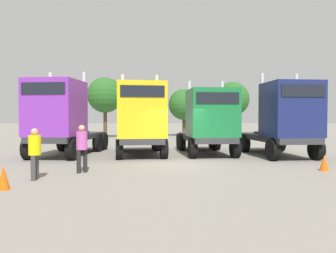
{
  "coord_description": "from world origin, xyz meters",
  "views": [
    {
      "loc": [
        -1.03,
        -14.08,
        2.06
      ],
      "look_at": [
        -0.44,
        3.65,
        1.56
      ],
      "focal_mm": 33.81,
      "sensor_mm": 36.0,
      "label": 1
    }
  ],
  "objects_px": {
    "semi_truck_green": "(209,121)",
    "traffic_cone_near": "(324,163)",
    "semi_truck_purple": "(61,117)",
    "visitor_with_camera": "(82,145)",
    "semi_truck_yellow": "(141,119)",
    "visitor_in_hivis": "(35,150)",
    "semi_truck_navy": "(284,120)",
    "traffic_cone_far": "(3,178)"
  },
  "relations": [
    {
      "from": "semi_truck_green",
      "to": "visitor_in_hivis",
      "type": "relative_size",
      "value": 3.74
    },
    {
      "from": "semi_truck_navy",
      "to": "traffic_cone_near",
      "type": "xyz_separation_m",
      "value": [
        -0.07,
        -4.1,
        -1.65
      ]
    },
    {
      "from": "semi_truck_yellow",
      "to": "visitor_in_hivis",
      "type": "xyz_separation_m",
      "value": [
        -3.17,
        -6.2,
        -1.01
      ]
    },
    {
      "from": "visitor_with_camera",
      "to": "traffic_cone_near",
      "type": "distance_m",
      "value": 9.3
    },
    {
      "from": "traffic_cone_far",
      "to": "semi_truck_navy",
      "type": "bearing_deg",
      "value": 32.43
    },
    {
      "from": "semi_truck_navy",
      "to": "semi_truck_green",
      "type": "bearing_deg",
      "value": -109.75
    },
    {
      "from": "semi_truck_purple",
      "to": "semi_truck_green",
      "type": "distance_m",
      "value": 7.85
    },
    {
      "from": "semi_truck_green",
      "to": "semi_truck_navy",
      "type": "height_order",
      "value": "semi_truck_navy"
    },
    {
      "from": "semi_truck_purple",
      "to": "semi_truck_yellow",
      "type": "height_order",
      "value": "semi_truck_purple"
    },
    {
      "from": "semi_truck_yellow",
      "to": "traffic_cone_near",
      "type": "bearing_deg",
      "value": 50.86
    },
    {
      "from": "visitor_in_hivis",
      "to": "traffic_cone_far",
      "type": "distance_m",
      "value": 1.6
    },
    {
      "from": "traffic_cone_near",
      "to": "traffic_cone_far",
      "type": "relative_size",
      "value": 0.89
    },
    {
      "from": "semi_truck_green",
      "to": "traffic_cone_far",
      "type": "distance_m",
      "value": 10.84
    },
    {
      "from": "semi_truck_green",
      "to": "visitor_with_camera",
      "type": "relative_size",
      "value": 3.57
    },
    {
      "from": "traffic_cone_near",
      "to": "traffic_cone_far",
      "type": "distance_m",
      "value": 11.21
    },
    {
      "from": "semi_truck_navy",
      "to": "traffic_cone_far",
      "type": "distance_m",
      "value": 13.04
    },
    {
      "from": "semi_truck_purple",
      "to": "traffic_cone_far",
      "type": "height_order",
      "value": "semi_truck_purple"
    },
    {
      "from": "semi_truck_purple",
      "to": "semi_truck_navy",
      "type": "relative_size",
      "value": 1.02
    },
    {
      "from": "semi_truck_yellow",
      "to": "semi_truck_green",
      "type": "xyz_separation_m",
      "value": [
        3.69,
        0.35,
        -0.14
      ]
    },
    {
      "from": "visitor_with_camera",
      "to": "semi_truck_purple",
      "type": "bearing_deg",
      "value": -22.12
    },
    {
      "from": "semi_truck_yellow",
      "to": "traffic_cone_far",
      "type": "distance_m",
      "value": 8.55
    },
    {
      "from": "visitor_in_hivis",
      "to": "traffic_cone_near",
      "type": "relative_size",
      "value": 2.76
    },
    {
      "from": "semi_truck_green",
      "to": "traffic_cone_far",
      "type": "relative_size",
      "value": 9.14
    },
    {
      "from": "semi_truck_yellow",
      "to": "traffic_cone_near",
      "type": "height_order",
      "value": "semi_truck_yellow"
    },
    {
      "from": "traffic_cone_far",
      "to": "traffic_cone_near",
      "type": "bearing_deg",
      "value": 14.66
    },
    {
      "from": "semi_truck_green",
      "to": "traffic_cone_far",
      "type": "xyz_separation_m",
      "value": [
        -7.19,
        -7.97,
        -1.51
      ]
    },
    {
      "from": "semi_truck_green",
      "to": "semi_truck_navy",
      "type": "distance_m",
      "value": 3.87
    },
    {
      "from": "visitor_with_camera",
      "to": "traffic_cone_near",
      "type": "bearing_deg",
      "value": -136.44
    },
    {
      "from": "visitor_with_camera",
      "to": "traffic_cone_far",
      "type": "height_order",
      "value": "visitor_with_camera"
    },
    {
      "from": "visitor_with_camera",
      "to": "semi_truck_navy",
      "type": "bearing_deg",
      "value": -112.85
    },
    {
      "from": "semi_truck_navy",
      "to": "traffic_cone_near",
      "type": "bearing_deg",
      "value": -5.26
    },
    {
      "from": "visitor_in_hivis",
      "to": "traffic_cone_far",
      "type": "height_order",
      "value": "visitor_in_hivis"
    },
    {
      "from": "semi_truck_purple",
      "to": "visitor_with_camera",
      "type": "xyz_separation_m",
      "value": [
        2.22,
        -4.78,
        -1.03
      ]
    },
    {
      "from": "semi_truck_yellow",
      "to": "semi_truck_green",
      "type": "bearing_deg",
      "value": 89.35
    },
    {
      "from": "traffic_cone_near",
      "to": "semi_truck_green",
      "type": "bearing_deg",
      "value": 125.45
    },
    {
      "from": "semi_truck_purple",
      "to": "semi_truck_navy",
      "type": "xyz_separation_m",
      "value": [
        11.57,
        -0.58,
        -0.11
      ]
    },
    {
      "from": "semi_truck_green",
      "to": "traffic_cone_near",
      "type": "height_order",
      "value": "semi_truck_green"
    },
    {
      "from": "semi_truck_green",
      "to": "semi_truck_navy",
      "type": "relative_size",
      "value": 1.0
    },
    {
      "from": "semi_truck_navy",
      "to": "semi_truck_yellow",
      "type": "bearing_deg",
      "value": -99.54
    },
    {
      "from": "semi_truck_purple",
      "to": "semi_truck_yellow",
      "type": "distance_m",
      "value": 4.15
    },
    {
      "from": "semi_truck_navy",
      "to": "visitor_with_camera",
      "type": "relative_size",
      "value": 3.58
    },
    {
      "from": "semi_truck_yellow",
      "to": "traffic_cone_near",
      "type": "distance_m",
      "value": 8.92
    }
  ]
}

